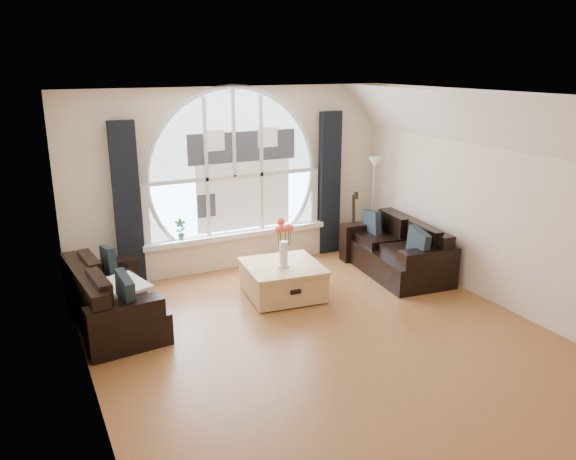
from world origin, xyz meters
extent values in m
cube|color=brown|center=(0.00, 0.00, 0.00)|extent=(5.00, 5.50, 0.01)
cube|color=silver|center=(0.00, 0.00, 2.70)|extent=(5.00, 5.50, 0.01)
cube|color=beige|center=(0.00, 2.75, 1.35)|extent=(5.00, 0.01, 2.70)
cube|color=beige|center=(0.00, -2.75, 1.35)|extent=(5.00, 0.01, 2.70)
cube|color=beige|center=(-2.50, 0.00, 1.35)|extent=(0.01, 5.50, 2.70)
cube|color=beige|center=(2.50, 0.00, 1.35)|extent=(0.01, 5.50, 2.70)
cube|color=silver|center=(2.20, 0.00, 2.35)|extent=(0.92, 5.50, 0.72)
cube|color=silver|center=(0.00, 2.72, 1.62)|extent=(2.60, 0.06, 2.15)
cube|color=white|center=(0.00, 2.65, 0.51)|extent=(2.90, 0.22, 0.08)
cube|color=white|center=(0.00, 2.69, 1.62)|extent=(2.76, 0.08, 2.15)
cube|color=silver|center=(0.15, 2.71, 1.50)|extent=(1.70, 0.02, 1.50)
cube|color=black|center=(-1.60, 2.63, 1.15)|extent=(0.35, 0.12, 2.30)
cube|color=black|center=(1.60, 2.63, 1.15)|extent=(0.35, 0.12, 2.30)
cube|color=black|center=(-2.06, 1.39, 0.40)|extent=(0.99, 1.73, 0.74)
cube|color=black|center=(1.99, 1.33, 0.40)|extent=(1.03, 1.80, 0.76)
cube|color=tan|center=(0.12, 1.31, 0.24)|extent=(1.09, 1.09, 0.48)
cube|color=silver|center=(-1.99, 1.30, 0.50)|extent=(0.70, 0.70, 0.10)
cube|color=white|center=(0.10, 1.22, 0.83)|extent=(0.24, 0.24, 0.70)
cube|color=#B2B2B2|center=(2.17, 2.21, 0.80)|extent=(0.24, 0.24, 1.60)
cube|color=brown|center=(1.89, 2.39, 0.53)|extent=(0.43, 0.36, 1.06)
imported|color=#1E6023|center=(-0.87, 2.65, 0.71)|extent=(0.18, 0.13, 0.31)
camera|label=1|loc=(-2.94, -5.05, 3.04)|focal=35.17mm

